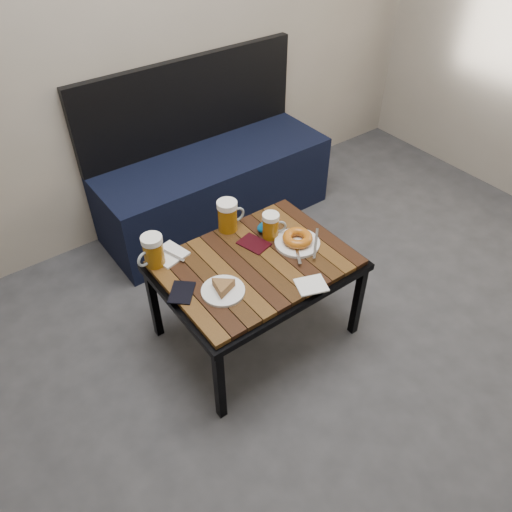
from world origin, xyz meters
TOP-DOWN VIEW (x-y plane):
  - ground at (0.00, 0.00)m, footprint 4.00×4.00m
  - bench at (0.25, 1.76)m, footprint 1.40×0.50m
  - cafe_table at (-0.11, 0.84)m, footprint 0.84×0.62m
  - beer_mug_left at (-0.47, 1.09)m, footprint 0.14×0.10m
  - beer_mug_centre at (-0.08, 1.10)m, footprint 0.14×0.09m
  - beer_mug_right at (0.05, 0.94)m, footprint 0.12×0.10m
  - plate_pie at (-0.33, 0.77)m, footprint 0.18×0.18m
  - plate_bagel at (0.11, 0.82)m, footprint 0.24×0.24m
  - napkin_left at (-0.40, 1.10)m, footprint 0.16×0.18m
  - napkin_right at (-0.02, 0.58)m, footprint 0.15×0.14m
  - passport_navy at (-0.47, 0.87)m, footprint 0.15×0.16m
  - passport_burgundy at (-0.05, 0.94)m, footprint 0.13×0.15m
  - knit_pouch at (0.06, 0.98)m, footprint 0.12×0.08m

SIDE VIEW (x-z plane):
  - ground at x=0.00m, z-range 0.00..0.00m
  - bench at x=0.25m, z-range -0.20..0.75m
  - cafe_table at x=-0.11m, z-range 0.19..0.66m
  - passport_navy at x=-0.47m, z-range 0.47..0.48m
  - passport_burgundy at x=-0.05m, z-range 0.47..0.48m
  - napkin_right at x=-0.02m, z-range 0.47..0.48m
  - napkin_left at x=-0.40m, z-range 0.47..0.48m
  - plate_pie at x=-0.33m, z-range 0.47..0.52m
  - plate_bagel at x=0.11m, z-range 0.47..0.52m
  - knit_pouch at x=0.06m, z-range 0.47..0.52m
  - beer_mug_right at x=0.05m, z-range 0.47..0.60m
  - beer_mug_left at x=-0.47m, z-range 0.47..0.62m
  - beer_mug_centre at x=-0.08m, z-range 0.47..0.62m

